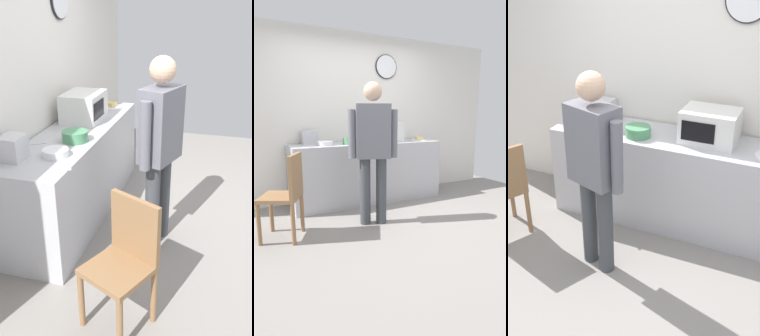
# 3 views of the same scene
# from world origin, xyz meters

# --- Properties ---
(ground_plane) EXTENTS (6.00, 6.00, 0.00)m
(ground_plane) POSITION_xyz_m (0.00, 0.00, 0.00)
(ground_plane) COLOR gray
(back_wall) EXTENTS (5.40, 0.13, 2.60)m
(back_wall) POSITION_xyz_m (0.00, 1.60, 1.30)
(back_wall) COLOR silver
(back_wall) RESTS_ON ground_plane
(kitchen_counter) EXTENTS (2.35, 0.62, 0.92)m
(kitchen_counter) POSITION_xyz_m (0.09, 1.22, 0.46)
(kitchen_counter) COLOR #B7B7BC
(kitchen_counter) RESTS_ON ground_plane
(microwave) EXTENTS (0.50, 0.39, 0.30)m
(microwave) POSITION_xyz_m (0.43, 1.26, 1.07)
(microwave) COLOR silver
(microwave) RESTS_ON kitchen_counter
(sandwich_plate) EXTENTS (0.28, 0.28, 0.07)m
(sandwich_plate) POSITION_xyz_m (1.00, 1.14, 0.94)
(sandwich_plate) COLOR white
(sandwich_plate) RESTS_ON kitchen_counter
(salad_bowl) EXTENTS (0.24, 0.24, 0.10)m
(salad_bowl) POSITION_xyz_m (-0.21, 1.11, 0.97)
(salad_bowl) COLOR #4C8E60
(salad_bowl) RESTS_ON kitchen_counter
(cereal_bowl) EXTENTS (0.22, 0.22, 0.06)m
(cereal_bowl) POSITION_xyz_m (-0.59, 1.12, 0.95)
(cereal_bowl) COLOR white
(cereal_bowl) RESTS_ON kitchen_counter
(toaster) EXTENTS (0.22, 0.18, 0.20)m
(toaster) POSITION_xyz_m (-0.74, 1.42, 1.02)
(toaster) COLOR silver
(toaster) RESTS_ON kitchen_counter
(fork_utensil) EXTENTS (0.12, 0.14, 0.01)m
(fork_utensil) POSITION_xyz_m (-0.87, 0.96, 0.93)
(fork_utensil) COLOR silver
(fork_utensil) RESTS_ON kitchen_counter
(spoon_utensil) EXTENTS (0.12, 0.15, 0.01)m
(spoon_utensil) POSITION_xyz_m (-0.39, 1.42, 0.93)
(spoon_utensil) COLOR silver
(spoon_utensil) RESTS_ON kitchen_counter
(person_standing) EXTENTS (0.56, 0.36, 1.72)m
(person_standing) POSITION_xyz_m (-0.24, 0.31, 1.01)
(person_standing) COLOR #3D4146
(person_standing) RESTS_ON ground_plane
(wooden_chair) EXTENTS (0.53, 0.53, 0.94)m
(wooden_chair) POSITION_xyz_m (-1.25, 0.34, 0.52)
(wooden_chair) COLOR olive
(wooden_chair) RESTS_ON ground_plane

